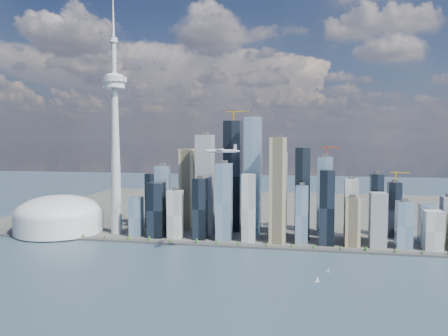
% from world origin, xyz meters
% --- Properties ---
extents(ground, '(4000.00, 4000.00, 0.00)m').
position_xyz_m(ground, '(0.00, 0.00, 0.00)').
color(ground, '#304554').
rests_on(ground, ground).
extents(seawall, '(1100.00, 22.00, 4.00)m').
position_xyz_m(seawall, '(0.00, 250.00, 2.00)').
color(seawall, '#383838').
rests_on(seawall, ground).
extents(land, '(1400.00, 900.00, 3.00)m').
position_xyz_m(land, '(0.00, 700.00, 1.50)').
color(land, '#4C4C47').
rests_on(land, ground).
extents(shoreline_trees, '(960.53, 7.20, 8.80)m').
position_xyz_m(shoreline_trees, '(0.00, 250.00, 8.78)').
color(shoreline_trees, '#3F2D1E').
rests_on(shoreline_trees, seawall).
extents(skyscraper_cluster, '(736.00, 142.00, 286.64)m').
position_xyz_m(skyscraper_cluster, '(59.61, 336.81, 89.57)').
color(skyscraper_cluster, black).
rests_on(skyscraper_cluster, land).
extents(needle_tower, '(56.00, 56.00, 550.50)m').
position_xyz_m(needle_tower, '(-300.00, 310.00, 235.84)').
color(needle_tower, gray).
rests_on(needle_tower, land).
extents(dome_stadium, '(200.00, 200.00, 86.00)m').
position_xyz_m(dome_stadium, '(-440.00, 300.00, 39.44)').
color(dome_stadium, silver).
rests_on(dome_stadium, land).
extents(airplane, '(62.23, 55.15, 15.16)m').
position_xyz_m(airplane, '(-15.45, 132.25, 201.27)').
color(airplane, silver).
rests_on(airplane, ground).
extents(sailboat_west, '(7.38, 2.32, 10.23)m').
position_xyz_m(sailboat_west, '(150.44, 55.88, 3.28)').
color(sailboat_west, white).
rests_on(sailboat_west, ground).
extents(sailboat_east, '(6.84, 3.76, 9.61)m').
position_xyz_m(sailboat_east, '(169.19, 111.77, 3.08)').
color(sailboat_east, white).
rests_on(sailboat_east, ground).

